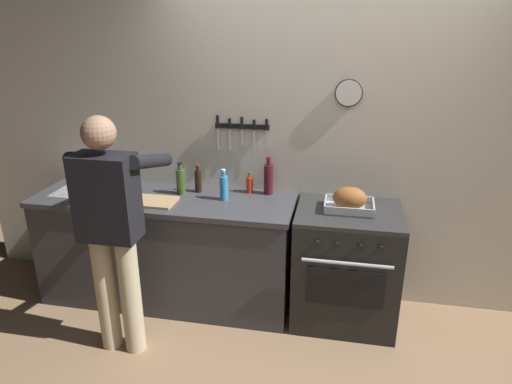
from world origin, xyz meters
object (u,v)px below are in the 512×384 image
at_px(bottle_soy_sauce, 198,181).
at_px(stove, 346,266).
at_px(person_cook, 112,223).
at_px(cutting_board, 152,201).
at_px(bottle_olive_oil, 181,181).
at_px(bottle_hot_sauce, 250,184).
at_px(bottle_dish_soap, 224,187).
at_px(bottle_wine_red, 268,179).
at_px(roasting_pan, 350,200).

bearing_deg(bottle_soy_sauce, stove, -7.99).
distance_m(person_cook, cutting_board, 0.51).
relative_size(bottle_olive_oil, bottle_hot_sauce, 1.51).
height_order(bottle_olive_oil, bottle_hot_sauce, bottle_olive_oil).
relative_size(bottle_dish_soap, bottle_soy_sauce, 1.07).
distance_m(cutting_board, bottle_hot_sauce, 0.77).
xyz_separation_m(bottle_wine_red, bottle_soy_sauce, (-0.55, -0.06, -0.03)).
relative_size(bottle_wine_red, bottle_soy_sauce, 1.34).
relative_size(stove, bottle_dish_soap, 3.70).
relative_size(roasting_pan, bottle_olive_oil, 1.37).
bearing_deg(bottle_hot_sauce, cutting_board, -152.77).
height_order(cutting_board, bottle_dish_soap, bottle_dish_soap).
bearing_deg(roasting_pan, bottle_dish_soap, 178.44).
height_order(cutting_board, bottle_olive_oil, bottle_olive_oil).
bearing_deg(stove, bottle_soy_sauce, 172.01).
bearing_deg(cutting_board, bottle_soy_sauce, 46.69).
bearing_deg(bottle_hot_sauce, bottle_soy_sauce, -171.84).
distance_m(person_cook, bottle_hot_sauce, 1.13).
distance_m(bottle_olive_oil, bottle_soy_sauce, 0.14).
bearing_deg(cutting_board, roasting_pan, 5.38).
height_order(bottle_hot_sauce, bottle_soy_sauce, bottle_soy_sauce).
relative_size(person_cook, cutting_board, 4.61).
relative_size(bottle_olive_oil, bottle_soy_sauce, 1.13).
height_order(roasting_pan, bottle_dish_soap, bottle_dish_soap).
xyz_separation_m(person_cook, bottle_soy_sauce, (0.33, 0.80, 0.04)).
height_order(roasting_pan, bottle_soy_sauce, bottle_soy_sauce).
bearing_deg(cutting_board, bottle_hot_sauce, 27.23).
distance_m(bottle_wine_red, bottle_hot_sauce, 0.16).
height_order(person_cook, bottle_soy_sauce, person_cook).
relative_size(person_cook, bottle_wine_red, 5.48).
height_order(bottle_dish_soap, bottle_soy_sauce, bottle_dish_soap).
distance_m(person_cook, bottle_soy_sauce, 0.87).
bearing_deg(bottle_dish_soap, bottle_olive_oil, 170.82).
bearing_deg(stove, person_cook, -157.36).
xyz_separation_m(bottle_wine_red, bottle_dish_soap, (-0.31, -0.19, -0.03)).
distance_m(stove, bottle_dish_soap, 1.09).
xyz_separation_m(stove, bottle_wine_red, (-0.63, 0.23, 0.58)).
relative_size(bottle_olive_oil, bottle_dish_soap, 1.05).
bearing_deg(bottle_soy_sauce, bottle_olive_oil, -149.24).
distance_m(bottle_olive_oil, bottle_wine_red, 0.69).
xyz_separation_m(roasting_pan, bottle_soy_sauce, (-1.18, 0.15, 0.02)).
bearing_deg(cutting_board, stove, 4.87).
bearing_deg(cutting_board, person_cook, -96.23).
bearing_deg(bottle_olive_oil, bottle_soy_sauce, 30.76).
xyz_separation_m(bottle_olive_oil, bottle_soy_sauce, (0.12, 0.07, -0.01)).
bearing_deg(bottle_wine_red, bottle_olive_oil, -168.90).
height_order(bottle_wine_red, bottle_soy_sauce, bottle_wine_red).
distance_m(stove, person_cook, 1.72).
xyz_separation_m(cutting_board, bottle_hot_sauce, (0.68, 0.35, 0.06)).
bearing_deg(bottle_dish_soap, person_cook, -130.61).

